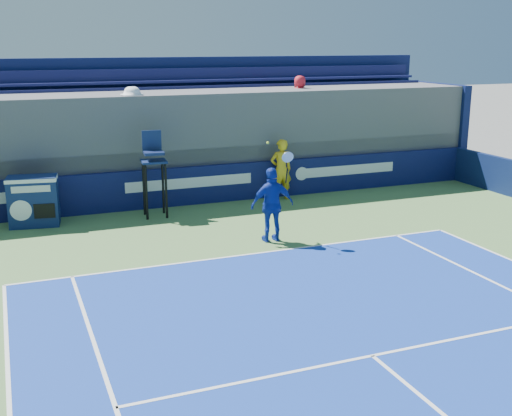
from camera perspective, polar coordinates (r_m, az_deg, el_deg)
name	(u,v)px	position (r m, az deg, el deg)	size (l,w,h in m)	color
ball_person	(281,169)	(20.43, 2.24, 3.44)	(0.71, 0.47, 1.95)	gold
back_hoarding	(189,186)	(19.93, -5.94, 1.96)	(20.40, 0.21, 1.20)	#0C1144
match_clock	(33,200)	(18.51, -19.18, 0.69)	(1.41, 0.91, 1.40)	navy
umpire_chair	(154,165)	(18.54, -9.08, 3.83)	(0.76, 0.76, 2.48)	black
tennis_player	(272,205)	(16.07, 1.46, 0.29)	(1.14, 0.53, 2.57)	#132E9C
stadium_seating	(172,137)	(21.67, -7.51, 6.24)	(21.00, 4.05, 4.40)	#4E4E53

